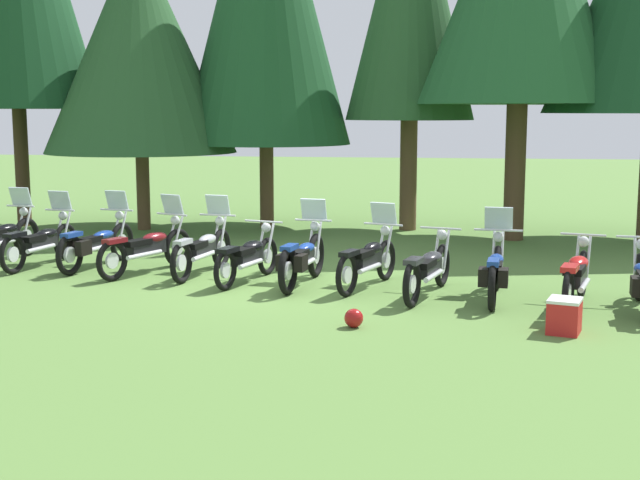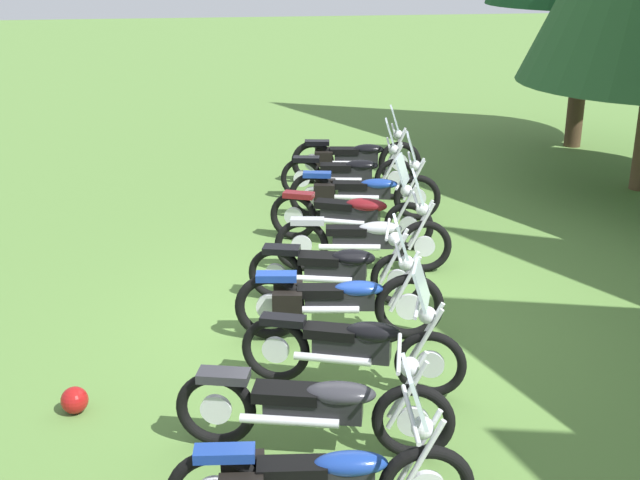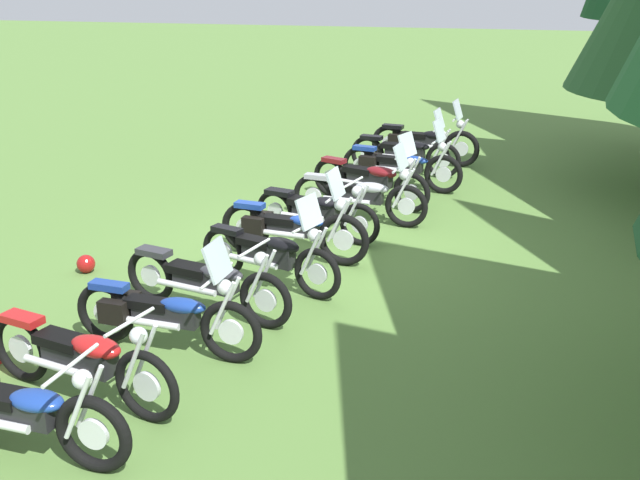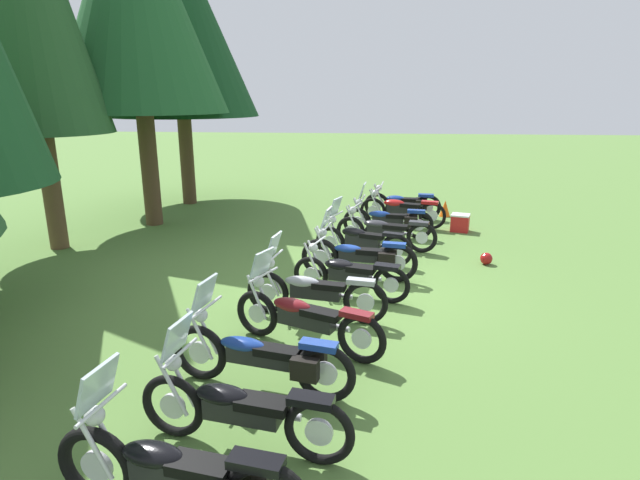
{
  "view_description": "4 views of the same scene",
  "coord_description": "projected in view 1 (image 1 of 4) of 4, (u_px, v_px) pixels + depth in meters",
  "views": [
    {
      "loc": [
        2.73,
        -14.05,
        2.88
      ],
      "look_at": [
        0.7,
        -0.06,
        0.76
      ],
      "focal_mm": 48.46,
      "sensor_mm": 36.0,
      "label": 1
    },
    {
      "loc": [
        8.52,
        -1.52,
        4.17
      ],
      "look_at": [
        -1.13,
        -0.11,
        0.6
      ],
      "focal_mm": 46.25,
      "sensor_mm": 36.0,
      "label": 2
    },
    {
      "loc": [
        10.9,
        2.57,
        4.17
      ],
      "look_at": [
        1.63,
        0.54,
        0.76
      ],
      "focal_mm": 44.46,
      "sensor_mm": 36.0,
      "label": 3
    },
    {
      "loc": [
        -9.02,
        -0.3,
        3.48
      ],
      "look_at": [
        0.97,
        0.69,
        0.61
      ],
      "focal_mm": 28.49,
      "sensor_mm": 36.0,
      "label": 4
    }
  ],
  "objects": [
    {
      "name": "motorcycle_4",
      "position": [
        203.0,
        249.0,
        15.25
      ],
      "size": [
        0.7,
        2.33,
        1.37
      ],
      "rotation": [
        0.0,
        0.0,
        1.41
      ],
      "color": "black",
      "rests_on": "ground_plane"
    },
    {
      "name": "motorcycle_2",
      "position": [
        96.0,
        243.0,
        15.92
      ],
      "size": [
        0.87,
        2.36,
        1.38
      ],
      "rotation": [
        0.0,
        0.0,
        1.36
      ],
      "color": "black",
      "rests_on": "ground_plane"
    },
    {
      "name": "motorcycle_1",
      "position": [
        41.0,
        241.0,
        16.08
      ],
      "size": [
        0.69,
        2.28,
        1.37
      ],
      "rotation": [
        0.0,
        0.0,
        1.4
      ],
      "color": "black",
      "rests_on": "ground_plane"
    },
    {
      "name": "ground_plane",
      "position": [
        280.0,
        283.0,
        14.56
      ],
      "size": [
        80.0,
        80.0,
        0.0
      ],
      "primitive_type": "plane",
      "color": "#547A38"
    },
    {
      "name": "picnic_cooler",
      "position": [
        564.0,
        316.0,
        11.26
      ],
      "size": [
        0.52,
        0.56,
        0.46
      ],
      "color": "red",
      "rests_on": "ground_plane"
    },
    {
      "name": "dropped_helmet",
      "position": [
        354.0,
        318.0,
        11.56
      ],
      "size": [
        0.26,
        0.26,
        0.26
      ],
      "primitive_type": "sphere",
      "color": "maroon",
      "rests_on": "ground_plane"
    },
    {
      "name": "motorcycle_0",
      "position": [
        0.0,
        238.0,
        16.46
      ],
      "size": [
        0.78,
        2.33,
        1.4
      ],
      "rotation": [
        0.0,
        0.0,
        1.41
      ],
      "color": "black",
      "rests_on": "ground_plane"
    },
    {
      "name": "motorcycle_5",
      "position": [
        248.0,
        256.0,
        14.59
      ],
      "size": [
        0.86,
        2.11,
        0.99
      ],
      "rotation": [
        0.0,
        0.0,
        1.3
      ],
      "color": "black",
      "rests_on": "ground_plane"
    },
    {
      "name": "motorcycle_8",
      "position": [
        428.0,
        268.0,
        13.47
      ],
      "size": [
        0.87,
        2.35,
        1.01
      ],
      "rotation": [
        0.0,
        0.0,
        1.31
      ],
      "color": "black",
      "rests_on": "ground_plane"
    },
    {
      "name": "motorcycle_10",
      "position": [
        576.0,
        276.0,
        12.67
      ],
      "size": [
        0.86,
        2.32,
        1.02
      ],
      "rotation": [
        0.0,
        0.0,
        1.31
      ],
      "color": "black",
      "rests_on": "ground_plane"
    },
    {
      "name": "motorcycle_6",
      "position": [
        302.0,
        258.0,
        14.29
      ],
      "size": [
        0.74,
        2.29,
        1.39
      ],
      "rotation": [
        0.0,
        0.0,
        1.43
      ],
      "color": "black",
      "rests_on": "ground_plane"
    },
    {
      "name": "motorcycle_3",
      "position": [
        148.0,
        247.0,
        15.4
      ],
      "size": [
        1.12,
        2.26,
        1.37
      ],
      "rotation": [
        0.0,
        0.0,
        1.17
      ],
      "color": "black",
      "rests_on": "ground_plane"
    },
    {
      "name": "motorcycle_7",
      "position": [
        369.0,
        259.0,
        14.13
      ],
      "size": [
        0.96,
        2.12,
        1.36
      ],
      "rotation": [
        0.0,
        0.0,
        1.23
      ],
      "color": "black",
      "rests_on": "ground_plane"
    },
    {
      "name": "motorcycle_9",
      "position": [
        495.0,
        270.0,
        13.2
      ],
      "size": [
        0.76,
        2.28,
        1.37
      ],
      "rotation": [
        0.0,
        0.0,
        1.47
      ],
      "color": "black",
      "rests_on": "ground_plane"
    },
    {
      "name": "pine_tree_1",
      "position": [
        139.0,
        43.0,
        20.53
      ],
      "size": [
        4.59,
        4.59,
        7.08
      ],
      "color": "brown",
      "rests_on": "ground_plane"
    }
  ]
}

